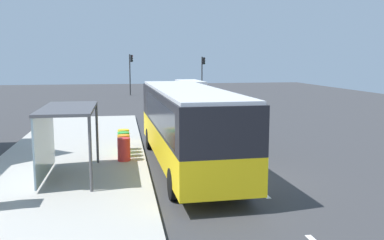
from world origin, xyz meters
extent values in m
cube|color=#38383A|center=(0.00, 14.00, -0.02)|extent=(56.00, 92.00, 0.04)
cube|color=#ADAAA3|center=(-6.40, 2.00, 0.09)|extent=(6.20, 30.00, 0.18)
cube|color=silver|center=(0.25, -1.00, 0.01)|extent=(0.16, 2.20, 0.01)
cube|color=silver|center=(0.25, 4.00, 0.01)|extent=(0.16, 2.20, 0.01)
cube|color=silver|center=(0.25, 9.00, 0.01)|extent=(0.16, 2.20, 0.01)
cube|color=silver|center=(0.25, 14.00, 0.01)|extent=(0.16, 2.20, 0.01)
cube|color=silver|center=(0.25, 19.00, 0.01)|extent=(0.16, 2.20, 0.01)
cube|color=silver|center=(0.25, 24.00, 0.01)|extent=(0.16, 2.20, 0.01)
cube|color=silver|center=(0.25, 29.00, 0.01)|extent=(0.16, 2.20, 0.01)
cube|color=yellow|center=(-1.70, 2.06, 1.07)|extent=(2.85, 11.07, 1.15)
cube|color=black|center=(-1.70, 2.06, 2.38)|extent=(2.85, 11.07, 1.45)
cube|color=silver|center=(-1.70, 2.06, 3.15)|extent=(2.72, 10.85, 0.12)
cube|color=black|center=(-1.87, 7.51, 2.30)|extent=(2.30, 0.19, 1.22)
cube|color=black|center=(-2.89, 1.53, 2.30)|extent=(0.35, 8.58, 1.10)
cylinder|color=black|center=(-2.95, 5.93, 0.50)|extent=(0.31, 1.01, 1.00)
cylinder|color=black|center=(-0.70, 6.00, 0.50)|extent=(0.31, 1.01, 1.00)
cylinder|color=black|center=(-2.71, -1.67, 0.50)|extent=(0.31, 1.01, 1.00)
cylinder|color=black|center=(-0.45, -1.60, 0.50)|extent=(0.31, 1.01, 1.00)
cube|color=white|center=(2.20, 25.15, 1.32)|extent=(2.25, 5.29, 1.96)
cube|color=black|center=(2.20, 25.15, 1.66)|extent=(2.19, 3.21, 0.44)
cylinder|color=black|center=(3.19, 23.20, 0.34)|extent=(0.25, 0.69, 0.68)
cylinder|color=black|center=(1.40, 23.11, 0.34)|extent=(0.25, 0.69, 0.68)
cylinder|color=black|center=(3.00, 27.19, 0.34)|extent=(0.25, 0.69, 0.68)
cylinder|color=black|center=(1.21, 27.11, 0.34)|extent=(0.25, 0.69, 0.68)
cube|color=#195933|center=(2.30, 36.89, 0.62)|extent=(1.85, 4.42, 0.60)
cube|color=black|center=(2.30, 36.69, 1.22)|extent=(1.61, 2.39, 0.60)
cylinder|color=black|center=(1.50, 38.39, 0.32)|extent=(0.21, 0.64, 0.64)
cylinder|color=black|center=(3.14, 38.38, 0.32)|extent=(0.21, 0.64, 0.64)
cylinder|color=black|center=(1.46, 35.40, 0.32)|extent=(0.21, 0.64, 0.64)
cylinder|color=black|center=(3.10, 35.38, 0.32)|extent=(0.21, 0.64, 0.64)
cube|color=black|center=(2.30, 28.42, 0.62)|extent=(2.04, 4.49, 0.60)
cube|color=black|center=(2.31, 28.62, 1.22)|extent=(1.71, 2.46, 0.60)
cylinder|color=black|center=(3.04, 26.87, 0.32)|extent=(0.23, 0.65, 0.64)
cylinder|color=black|center=(1.40, 26.96, 0.32)|extent=(0.23, 0.65, 0.64)
cylinder|color=black|center=(3.20, 29.87, 0.32)|extent=(0.23, 0.65, 0.64)
cylinder|color=black|center=(1.56, 29.96, 0.32)|extent=(0.23, 0.65, 0.64)
cylinder|color=red|center=(-4.20, 2.98, 0.66)|extent=(0.52, 0.52, 0.95)
cylinder|color=orange|center=(-4.20, 3.68, 0.66)|extent=(0.52, 0.52, 0.95)
cylinder|color=green|center=(-4.20, 4.38, 0.66)|extent=(0.52, 0.52, 0.95)
cylinder|color=yellow|center=(-4.20, 5.08, 0.66)|extent=(0.52, 0.52, 0.95)
cylinder|color=#2D2D2D|center=(5.40, 35.92, 2.30)|extent=(0.14, 0.14, 4.59)
cube|color=black|center=(5.62, 35.92, 4.09)|extent=(0.24, 0.28, 0.84)
sphere|color=#360606|center=(5.74, 35.92, 4.37)|extent=(0.16, 0.16, 0.16)
sphere|color=#3C2C03|center=(5.74, 35.92, 4.09)|extent=(0.16, 0.16, 0.16)
sphere|color=green|center=(5.74, 35.92, 3.81)|extent=(0.16, 0.16, 0.16)
cylinder|color=#2D2D2D|center=(-3.20, 36.72, 2.44)|extent=(0.14, 0.14, 4.89)
cube|color=black|center=(-2.98, 36.72, 4.39)|extent=(0.24, 0.28, 0.84)
sphere|color=red|center=(-2.86, 36.72, 4.67)|extent=(0.16, 0.16, 0.16)
sphere|color=#3C2C03|center=(-2.86, 36.72, 4.39)|extent=(0.16, 0.16, 0.16)
sphere|color=black|center=(-2.86, 36.72, 4.11)|extent=(0.16, 0.16, 0.16)
cube|color=#4C4C51|center=(-6.10, 0.92, 2.63)|extent=(1.80, 4.00, 0.10)
cube|color=#8CA5B2|center=(-6.95, 0.92, 1.43)|extent=(0.06, 3.80, 2.30)
cylinder|color=#4C4C51|center=(-5.25, -0.98, 1.40)|extent=(0.10, 0.10, 2.44)
cylinder|color=#4C4C51|center=(-5.25, 2.82, 1.40)|extent=(0.10, 0.10, 2.44)
camera|label=1|loc=(-4.24, -14.22, 4.36)|focal=39.37mm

